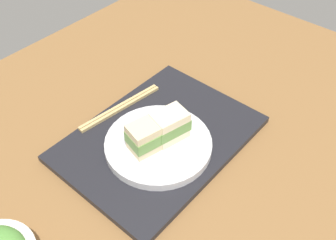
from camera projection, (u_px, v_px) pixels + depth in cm
name	position (u px, v px, depth cm)	size (l,w,h in cm)	color
ground_plane	(140.00, 157.00, 80.58)	(140.00, 100.00, 3.00)	brown
serving_tray	(159.00, 138.00, 81.31)	(39.67, 28.96, 1.47)	black
sandwich_plate	(158.00, 144.00, 77.91)	(21.45, 21.45, 1.74)	silver
sandwich_near	(170.00, 125.00, 76.23)	(8.13, 6.49, 6.09)	beige
sandwich_far	(146.00, 137.00, 74.20)	(7.89, 6.68, 5.88)	beige
chopsticks_pair	(120.00, 107.00, 86.54)	(21.21, 4.17, 0.70)	tan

